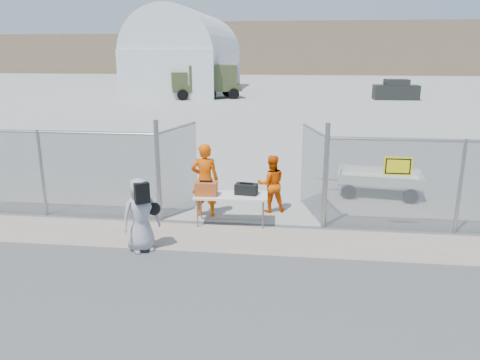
# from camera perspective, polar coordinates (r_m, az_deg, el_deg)

# --- Properties ---
(ground) EXTENTS (160.00, 160.00, 0.00)m
(ground) POSITION_cam_1_polar(r_m,az_deg,el_deg) (9.63, -1.47, -9.50)
(ground) COLOR #494949
(tarmac_inside) EXTENTS (160.00, 80.00, 0.01)m
(tarmac_inside) POSITION_cam_1_polar(r_m,az_deg,el_deg) (50.81, 5.61, 10.81)
(tarmac_inside) COLOR #9F9D94
(tarmac_inside) RESTS_ON ground
(dirt_strip) EXTENTS (44.00, 1.60, 0.01)m
(dirt_strip) POSITION_cam_1_polar(r_m,az_deg,el_deg) (10.53, -0.67, -7.19)
(dirt_strip) COLOR tan
(dirt_strip) RESTS_ON ground
(distant_hills) EXTENTS (140.00, 6.00, 9.00)m
(distant_hills) POSITION_cam_1_polar(r_m,az_deg,el_deg) (86.71, 9.81, 15.54)
(distant_hills) COLOR #7F684F
(distant_hills) RESTS_ON ground
(chain_link_fence) EXTENTS (40.00, 0.20, 2.20)m
(chain_link_fence) POSITION_cam_1_polar(r_m,az_deg,el_deg) (11.11, 0.00, 0.00)
(chain_link_fence) COLOR gray
(chain_link_fence) RESTS_ON ground
(quonset_hangar) EXTENTS (9.00, 18.00, 8.00)m
(quonset_hangar) POSITION_cam_1_polar(r_m,az_deg,el_deg) (49.93, -6.30, 15.31)
(quonset_hangar) COLOR silver
(quonset_hangar) RESTS_ON ground
(folding_table) EXTENTS (1.78, 0.81, 0.74)m
(folding_table) POSITION_cam_1_polar(r_m,az_deg,el_deg) (11.31, -1.10, -3.59)
(folding_table) COLOR white
(folding_table) RESTS_ON ground
(orange_bag) EXTENTS (0.52, 0.36, 0.32)m
(orange_bag) POSITION_cam_1_polar(r_m,az_deg,el_deg) (11.15, -4.14, -1.05)
(orange_bag) COLOR #C75520
(orange_bag) RESTS_ON folding_table
(black_duffel) EXTENTS (0.56, 0.37, 0.25)m
(black_duffel) POSITION_cam_1_polar(r_m,az_deg,el_deg) (11.20, 0.76, -1.12)
(black_duffel) COLOR black
(black_duffel) RESTS_ON folding_table
(security_worker_left) EXTENTS (0.72, 0.51, 1.88)m
(security_worker_left) POSITION_cam_1_polar(r_m,az_deg,el_deg) (11.73, -4.29, -0.02)
(security_worker_left) COLOR #F25503
(security_worker_left) RESTS_ON ground
(security_worker_right) EXTENTS (0.85, 0.73, 1.50)m
(security_worker_right) POSITION_cam_1_polar(r_m,az_deg,el_deg) (12.10, 3.83, -0.46)
(security_worker_right) COLOR #F25503
(security_worker_right) RESTS_ON ground
(visitor) EXTENTS (0.92, 0.86, 1.57)m
(visitor) POSITION_cam_1_polar(r_m,az_deg,el_deg) (9.92, -12.03, -4.17)
(visitor) COLOR #9F9FA7
(visitor) RESTS_ON ground
(utility_trailer) EXTENTS (3.20, 1.94, 0.73)m
(utility_trailer) POSITION_cam_1_polar(r_m,az_deg,el_deg) (14.19, 16.59, -0.29)
(utility_trailer) COLOR white
(utility_trailer) RESTS_ON ground
(military_truck) EXTENTS (6.43, 4.30, 2.88)m
(military_truck) POSITION_cam_1_polar(r_m,az_deg,el_deg) (41.89, -4.19, 11.83)
(military_truck) COLOR #444E2A
(military_truck) RESTS_ON ground
(parked_vehicle_near) EXTENTS (3.75, 1.75, 1.68)m
(parked_vehicle_near) POSITION_cam_1_polar(r_m,az_deg,el_deg) (43.00, 18.48, 10.39)
(parked_vehicle_near) COLOR black
(parked_vehicle_near) RESTS_ON ground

